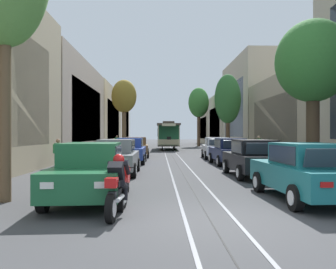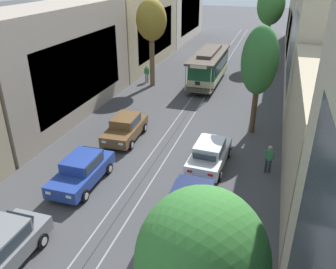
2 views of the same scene
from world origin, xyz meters
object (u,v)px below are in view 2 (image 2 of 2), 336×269
(pedestrian_crossing_far, at_px, (147,73))
(street_tree_kerb_right_second, at_px, (260,62))
(parked_car_blue_mid_left, at_px, (82,170))
(street_tree_kerb_right_mid, at_px, (271,6))
(parked_car_navy_mid_right, at_px, (187,206))
(parked_car_brown_fourth_left, at_px, (125,128))
(fire_hydrant, at_px, (208,244))
(street_tree_kerb_right_near, at_px, (202,262))
(street_tree_kerb_left_second, at_px, (151,22))
(pedestrian_on_right_pavement, at_px, (269,158))
(parked_car_white_fourth_right, at_px, (210,154))
(cable_car_trolley, at_px, (209,66))

(pedestrian_crossing_far, bearing_deg, street_tree_kerb_right_second, -38.16)
(parked_car_blue_mid_left, distance_m, street_tree_kerb_right_mid, 30.98)
(parked_car_navy_mid_right, height_order, pedestrian_crossing_far, pedestrian_crossing_far)
(parked_car_brown_fourth_left, xyz_separation_m, fire_hydrant, (7.32, -8.54, -0.38))
(parked_car_blue_mid_left, xyz_separation_m, street_tree_kerb_right_near, (7.98, -7.96, 3.86))
(parked_car_brown_fourth_left, xyz_separation_m, street_tree_kerb_left_second, (-2.17, 11.50, 5.16))
(street_tree_kerb_right_near, distance_m, fire_hydrant, 6.62)
(street_tree_kerb_right_near, xyz_separation_m, pedestrian_crossing_far, (-11.02, 25.87, -3.73))
(parked_car_navy_mid_right, xyz_separation_m, street_tree_kerb_right_near, (1.96, -6.72, 3.86))
(street_tree_kerb_right_mid, xyz_separation_m, pedestrian_crossing_far, (-10.77, -11.54, -5.50))
(street_tree_kerb_right_near, height_order, pedestrian_crossing_far, street_tree_kerb_right_near)
(pedestrian_on_right_pavement, bearing_deg, fire_hydrant, -106.03)
(street_tree_kerb_right_second, bearing_deg, parked_car_navy_mid_right, -100.83)
(parked_car_white_fourth_right, xyz_separation_m, street_tree_kerb_right_second, (1.96, 5.45, 4.13))
(street_tree_kerb_right_near, bearing_deg, parked_car_white_fourth_right, 99.28)
(parked_car_navy_mid_right, xyz_separation_m, street_tree_kerb_right_mid, (1.72, 30.70, 5.63))
(pedestrian_crossing_far, bearing_deg, parked_car_navy_mid_right, -64.70)
(parked_car_white_fourth_right, bearing_deg, street_tree_kerb_left_second, 121.60)
(street_tree_kerb_right_mid, xyz_separation_m, cable_car_trolley, (-4.83, -9.98, -4.77))
(parked_car_white_fourth_right, distance_m, fire_hydrant, 6.82)
(parked_car_brown_fourth_left, bearing_deg, parked_car_blue_mid_left, -90.27)
(street_tree_kerb_left_second, xyz_separation_m, street_tree_kerb_right_second, (10.17, -7.90, -1.03))
(parked_car_navy_mid_right, distance_m, cable_car_trolley, 20.97)
(parked_car_brown_fourth_left, height_order, parked_car_white_fourth_right, same)
(pedestrian_on_right_pavement, bearing_deg, street_tree_kerb_right_mid, 93.59)
(street_tree_kerb_right_mid, height_order, fire_hydrant, street_tree_kerb_right_mid)
(parked_car_brown_fourth_left, height_order, pedestrian_on_right_pavement, pedestrian_on_right_pavement)
(street_tree_kerb_right_near, bearing_deg, pedestrian_on_right_pavement, 83.54)
(street_tree_kerb_right_mid, relative_size, fire_hydrant, 10.45)
(parked_car_navy_mid_right, xyz_separation_m, fire_hydrant, (1.32, -1.67, -0.38))
(pedestrian_crossing_far, bearing_deg, parked_car_blue_mid_left, -80.40)
(parked_car_brown_fourth_left, bearing_deg, street_tree_kerb_right_second, 24.22)
(parked_car_navy_mid_right, xyz_separation_m, parked_car_white_fourth_right, (0.04, 5.02, 0.00))
(street_tree_kerb_right_near, xyz_separation_m, cable_car_trolley, (-5.08, 27.43, -3.00))
(parked_car_brown_fourth_left, distance_m, parked_car_navy_mid_right, 9.12)
(street_tree_kerb_right_second, bearing_deg, parked_car_blue_mid_left, -131.02)
(street_tree_kerb_right_second, bearing_deg, parked_car_brown_fourth_left, -155.78)
(parked_car_white_fourth_right, bearing_deg, cable_car_trolley, 101.38)
(street_tree_kerb_right_near, distance_m, cable_car_trolley, 28.06)
(parked_car_brown_fourth_left, relative_size, fire_hydrant, 5.25)
(pedestrian_crossing_far, xyz_separation_m, fire_hydrant, (10.38, -20.83, -0.51))
(street_tree_kerb_right_second, distance_m, street_tree_kerb_right_mid, 20.29)
(parked_car_brown_fourth_left, xyz_separation_m, parked_car_white_fourth_right, (6.04, -1.85, 0.00))
(parked_car_navy_mid_right, bearing_deg, pedestrian_crossing_far, 115.30)
(street_tree_kerb_right_near, relative_size, pedestrian_on_right_pavement, 3.77)
(street_tree_kerb_left_second, relative_size, street_tree_kerb_right_near, 1.24)
(parked_car_white_fourth_right, xyz_separation_m, fire_hydrant, (1.28, -6.69, -0.38))
(pedestrian_crossing_far, relative_size, fire_hydrant, 1.97)
(street_tree_kerb_right_second, xyz_separation_m, pedestrian_crossing_far, (-11.06, 8.69, -4.00))
(street_tree_kerb_left_second, bearing_deg, parked_car_blue_mid_left, -82.86)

